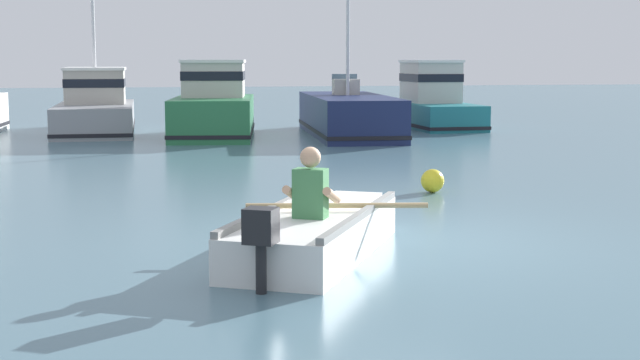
% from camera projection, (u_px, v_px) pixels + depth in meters
% --- Properties ---
extents(ground_plane, '(120.00, 120.00, 0.00)m').
position_uv_depth(ground_plane, '(380.00, 240.00, 10.68)').
color(ground_plane, slate).
extents(rowboat_with_person, '(2.50, 3.47, 1.19)m').
position_uv_depth(rowboat_with_person, '(317.00, 232.00, 9.82)').
color(rowboat_with_person, white).
rests_on(rowboat_with_person, ground).
extents(moored_boat_grey, '(2.19, 5.91, 3.88)m').
position_uv_depth(moored_boat_grey, '(96.00, 108.00, 26.29)').
color(moored_boat_grey, gray).
rests_on(moored_boat_grey, ground).
extents(moored_boat_green, '(2.76, 4.85, 2.08)m').
position_uv_depth(moored_boat_green, '(214.00, 108.00, 24.63)').
color(moored_boat_green, '#287042').
rests_on(moored_boat_green, ground).
extents(moored_boat_navy, '(2.59, 6.77, 4.04)m').
position_uv_depth(moored_boat_navy, '(348.00, 116.00, 25.26)').
color(moored_boat_navy, '#19234C').
rests_on(moored_boat_navy, ground).
extents(moored_boat_teal, '(1.93, 4.53, 2.07)m').
position_uv_depth(moored_boat_teal, '(433.00, 103.00, 28.14)').
color(moored_boat_teal, '#1E727A').
rests_on(moored_boat_teal, ground).
extents(mooring_buoy, '(0.37, 0.37, 0.37)m').
position_uv_depth(mooring_buoy, '(433.00, 181.00, 14.43)').
color(mooring_buoy, yellow).
rests_on(mooring_buoy, ground).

